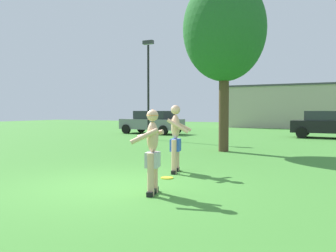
{
  "coord_description": "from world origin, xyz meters",
  "views": [
    {
      "loc": [
        4.36,
        -6.08,
        1.61
      ],
      "look_at": [
        0.85,
        1.04,
        1.26
      ],
      "focal_mm": 37.37,
      "sensor_mm": 36.0,
      "label": 1
    }
  ],
  "objects_px": {
    "player_in_blue": "(176,137)",
    "tree_right_field": "(224,30)",
    "frisbee": "(167,178)",
    "lamp_post": "(148,79)",
    "car_black_near_post": "(330,124)",
    "car_gray_mid_lot": "(152,122)",
    "player_with_cap": "(152,148)"
  },
  "relations": [
    {
      "from": "player_with_cap",
      "to": "player_in_blue",
      "type": "distance_m",
      "value": 2.41
    },
    {
      "from": "car_black_near_post",
      "to": "car_gray_mid_lot",
      "type": "height_order",
      "value": "same"
    },
    {
      "from": "frisbee",
      "to": "car_black_near_post",
      "type": "distance_m",
      "value": 15.28
    },
    {
      "from": "tree_right_field",
      "to": "frisbee",
      "type": "bearing_deg",
      "value": -85.76
    },
    {
      "from": "player_with_cap",
      "to": "player_in_blue",
      "type": "relative_size",
      "value": 0.94
    },
    {
      "from": "frisbee",
      "to": "car_black_near_post",
      "type": "relative_size",
      "value": 0.07
    },
    {
      "from": "frisbee",
      "to": "tree_right_field",
      "type": "xyz_separation_m",
      "value": [
        -0.44,
        5.89,
        4.71
      ]
    },
    {
      "from": "frisbee",
      "to": "car_gray_mid_lot",
      "type": "distance_m",
      "value": 15.93
    },
    {
      "from": "car_black_near_post",
      "to": "tree_right_field",
      "type": "bearing_deg",
      "value": -111.59
    },
    {
      "from": "car_gray_mid_lot",
      "to": "tree_right_field",
      "type": "relative_size",
      "value": 0.65
    },
    {
      "from": "frisbee",
      "to": "lamp_post",
      "type": "xyz_separation_m",
      "value": [
        -5.88,
        9.52,
        3.35
      ]
    },
    {
      "from": "car_black_near_post",
      "to": "tree_right_field",
      "type": "xyz_separation_m",
      "value": [
        -3.58,
        -9.05,
        3.9
      ]
    },
    {
      "from": "lamp_post",
      "to": "tree_right_field",
      "type": "distance_m",
      "value": 6.68
    },
    {
      "from": "frisbee",
      "to": "car_gray_mid_lot",
      "type": "bearing_deg",
      "value": 120.08
    },
    {
      "from": "car_black_near_post",
      "to": "car_gray_mid_lot",
      "type": "bearing_deg",
      "value": -174.02
    },
    {
      "from": "player_with_cap",
      "to": "frisbee",
      "type": "relative_size",
      "value": 5.48
    },
    {
      "from": "car_gray_mid_lot",
      "to": "car_black_near_post",
      "type": "bearing_deg",
      "value": 5.98
    },
    {
      "from": "frisbee",
      "to": "car_black_near_post",
      "type": "xyz_separation_m",
      "value": [
        3.14,
        14.93,
        0.81
      ]
    },
    {
      "from": "player_in_blue",
      "to": "tree_right_field",
      "type": "relative_size",
      "value": 0.26
    },
    {
      "from": "player_in_blue",
      "to": "tree_right_field",
      "type": "xyz_separation_m",
      "value": [
        -0.29,
        5.07,
        3.79
      ]
    },
    {
      "from": "frisbee",
      "to": "lamp_post",
      "type": "bearing_deg",
      "value": 121.69
    },
    {
      "from": "player_with_cap",
      "to": "car_black_near_post",
      "type": "distance_m",
      "value": 16.67
    },
    {
      "from": "car_black_near_post",
      "to": "tree_right_field",
      "type": "distance_m",
      "value": 10.48
    },
    {
      "from": "lamp_post",
      "to": "tree_right_field",
      "type": "relative_size",
      "value": 0.8
    },
    {
      "from": "player_with_cap",
      "to": "frisbee",
      "type": "distance_m",
      "value": 1.81
    },
    {
      "from": "car_black_near_post",
      "to": "lamp_post",
      "type": "relative_size",
      "value": 0.79
    },
    {
      "from": "player_in_blue",
      "to": "car_gray_mid_lot",
      "type": "relative_size",
      "value": 0.39
    },
    {
      "from": "player_in_blue",
      "to": "frisbee",
      "type": "xyz_separation_m",
      "value": [
        0.15,
        -0.81,
        -0.91
      ]
    },
    {
      "from": "car_gray_mid_lot",
      "to": "frisbee",
      "type": "bearing_deg",
      "value": -59.92
    },
    {
      "from": "lamp_post",
      "to": "tree_right_field",
      "type": "xyz_separation_m",
      "value": [
        5.44,
        -3.63,
        1.36
      ]
    },
    {
      "from": "player_in_blue",
      "to": "frisbee",
      "type": "bearing_deg",
      "value": -79.56
    },
    {
      "from": "tree_right_field",
      "to": "player_in_blue",
      "type": "bearing_deg",
      "value": -86.77
    }
  ]
}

